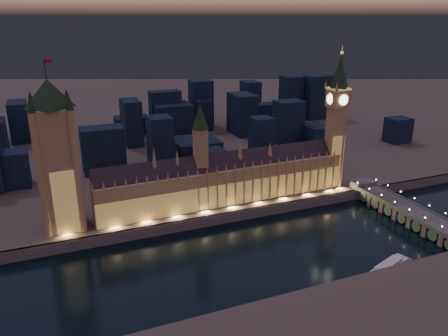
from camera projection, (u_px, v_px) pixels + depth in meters
name	position (u px, v px, depth m)	size (l,w,h in m)	color
ground_plane	(248.00, 248.00, 288.60)	(2000.00, 2000.00, 0.00)	black
north_bank	(118.00, 104.00, 741.71)	(2000.00, 960.00, 8.00)	#4D4539
embankment_wall	(225.00, 218.00, 323.11)	(2000.00, 2.50, 8.00)	#4A4D45
palace_of_westminster	(225.00, 179.00, 336.80)	(202.00, 25.18, 78.00)	#9B8256
victoria_tower	(56.00, 149.00, 282.38)	(31.68, 31.68, 112.93)	#9B8256
elizabeth_tower	(337.00, 110.00, 357.39)	(18.00, 18.00, 115.13)	#9B8256
westminster_bridge	(404.00, 211.00, 329.29)	(19.85, 113.00, 15.90)	#4A4D45
river_boat	(388.00, 267.00, 264.70)	(44.23, 23.48, 4.50)	#4A4D45
city_backdrop	(186.00, 120.00, 507.56)	(460.23, 215.63, 78.76)	black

